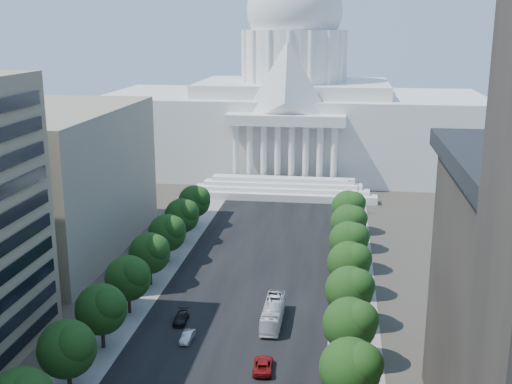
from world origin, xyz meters
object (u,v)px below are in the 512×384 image
at_px(car_silver, 187,337).
at_px(car_red, 263,365).
at_px(city_bus, 273,313).
at_px(car_dark_b, 181,318).

bearing_deg(car_silver, car_red, -26.12).
relative_size(car_red, city_bus, 0.47).
bearing_deg(car_red, car_silver, -33.18).
bearing_deg(car_red, city_bus, -93.08).
height_order(car_dark_b, city_bus, city_bus).
xyz_separation_m(car_silver, car_dark_b, (-2.53, 6.05, 0.03)).
xyz_separation_m(car_silver, city_bus, (12.19, 7.86, 1.02)).
relative_size(car_silver, car_dark_b, 0.85).
relative_size(car_silver, car_red, 0.73).
relative_size(car_red, car_dark_b, 1.16).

